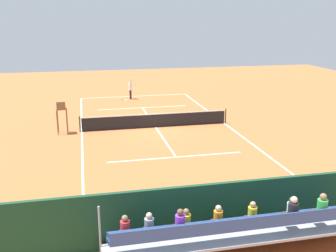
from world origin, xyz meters
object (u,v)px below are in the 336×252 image
at_px(tennis_net, 156,120).
at_px(tennis_player, 130,88).
at_px(umpire_chair, 62,114).
at_px(tennis_racket, 126,100).
at_px(tennis_ball_far, 109,108).
at_px(equipment_bag, 230,220).
at_px(tennis_ball_near, 126,100).
at_px(bleacher_stand, 242,230).
at_px(courtside_bench, 281,204).

distance_m(tennis_net, tennis_player, 9.81).
bearing_deg(umpire_chair, tennis_racket, -118.51).
height_order(tennis_racket, tennis_ball_far, tennis_ball_far).
height_order(equipment_bag, tennis_ball_near, equipment_bag).
bearing_deg(tennis_net, tennis_racket, -83.72).
xyz_separation_m(bleacher_stand, tennis_ball_near, (0.89, -24.40, -0.91)).
xyz_separation_m(courtside_bench, equipment_bag, (2.09, 0.13, -0.38)).
height_order(tennis_net, tennis_ball_near, tennis_net).
bearing_deg(bleacher_stand, tennis_ball_far, -83.09).
height_order(bleacher_stand, equipment_bag, bleacher_stand).
bearing_deg(tennis_ball_near, equipment_bag, 93.27).
bearing_deg(tennis_player, tennis_net, 93.01).
height_order(bleacher_stand, umpire_chair, bleacher_stand).
relative_size(equipment_bag, tennis_racket, 1.55).
bearing_deg(courtside_bench, equipment_bag, 3.51).
relative_size(tennis_net, bleacher_stand, 1.14).
xyz_separation_m(bleacher_stand, courtside_bench, (-2.49, -2.05, -0.38)).
bearing_deg(tennis_ball_near, tennis_ball_far, 58.07).
bearing_deg(tennis_ball_far, courtside_bench, 104.63).
bearing_deg(tennis_ball_near, tennis_racket, -83.17).
xyz_separation_m(tennis_net, tennis_player, (0.51, -9.79, 0.51)).
height_order(umpire_chair, equipment_bag, umpire_chair).
distance_m(courtside_bench, equipment_bag, 2.13).
bearing_deg(tennis_player, tennis_racket, 36.82).
height_order(tennis_net, tennis_racket, tennis_net).
bearing_deg(tennis_player, tennis_ball_far, 57.66).
bearing_deg(tennis_racket, tennis_player, -143.18).
xyz_separation_m(tennis_player, tennis_ball_far, (2.21, 3.49, -0.98)).
height_order(tennis_racket, tennis_ball_near, tennis_ball_near).
relative_size(courtside_bench, tennis_racket, 3.10).
xyz_separation_m(umpire_chair, tennis_racket, (-5.17, -9.51, -1.30)).
xyz_separation_m(umpire_chair, tennis_player, (-5.69, -9.90, -0.30)).
xyz_separation_m(tennis_player, tennis_ball_near, (0.48, 0.71, -0.98)).
xyz_separation_m(tennis_net, courtside_bench, (-2.38, 13.27, 0.06)).
relative_size(umpire_chair, equipment_bag, 2.38).
xyz_separation_m(equipment_bag, tennis_ball_near, (1.28, -22.47, -0.15)).
distance_m(umpire_chair, courtside_bench, 15.73).
bearing_deg(equipment_bag, courtside_bench, -176.49).
bearing_deg(bleacher_stand, equipment_bag, -101.66).
height_order(equipment_bag, tennis_racket, equipment_bag).
height_order(courtside_bench, tennis_ball_far, courtside_bench).
height_order(equipment_bag, tennis_ball_far, equipment_bag).
bearing_deg(umpire_chair, tennis_ball_far, -118.46).
bearing_deg(courtside_bench, tennis_ball_near, -81.41).
bearing_deg(tennis_net, tennis_ball_far, -66.59).
distance_m(tennis_net, tennis_racket, 9.47).
distance_m(bleacher_stand, tennis_racket, 24.76).
bearing_deg(umpire_chair, tennis_ball_near, -119.54).
relative_size(tennis_net, equipment_bag, 11.44).
relative_size(tennis_player, tennis_racket, 3.31).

